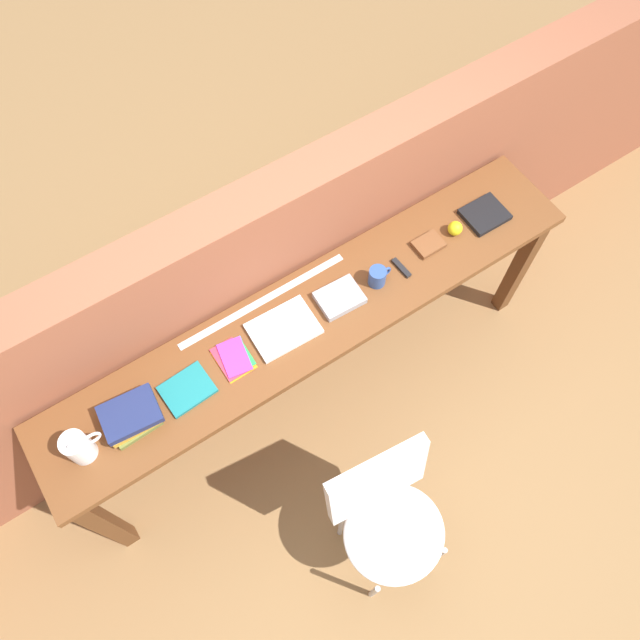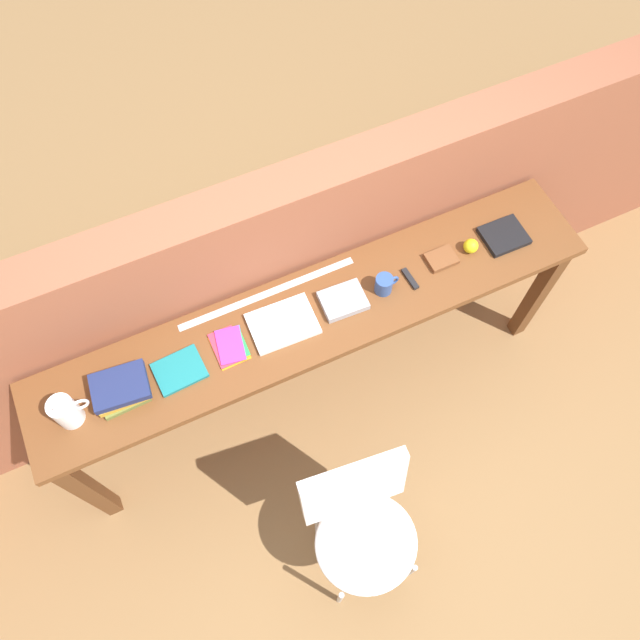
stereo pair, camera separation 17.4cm
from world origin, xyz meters
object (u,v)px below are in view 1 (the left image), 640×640
object	(u,v)px
mug	(378,276)
multitool_folded	(401,268)
book_stack_leftmost	(131,417)
leather_journal_brown	(428,244)
magazine_cycling	(187,389)
pamphlet_pile_colourful	(234,358)
book_open_centre	(283,329)
book_repair_rightmost	(485,214)
sports_ball_small	(455,228)
pitcher_white	(79,447)
chair_white_moulded	(388,515)

from	to	relation	value
mug	multitool_folded	distance (m)	0.13
book_stack_leftmost	leather_journal_brown	distance (m)	1.46
magazine_cycling	multitool_folded	xyz separation A→B (m)	(1.05, -0.01, -0.00)
magazine_cycling	pamphlet_pile_colourful	world-z (taller)	magazine_cycling
book_stack_leftmost	book_open_centre	bearing A→B (deg)	1.03
multitool_folded	book_repair_rightmost	xyz separation A→B (m)	(0.49, 0.02, 0.00)
book_repair_rightmost	sports_ball_small	bearing A→B (deg)	179.47
pitcher_white	mug	xyz separation A→B (m)	(1.37, 0.00, -0.03)
sports_ball_small	mug	bearing A→B (deg)	-177.62
chair_white_moulded	book_repair_rightmost	bearing A→B (deg)	36.41
sports_ball_small	book_repair_rightmost	distance (m)	0.18
chair_white_moulded	magazine_cycling	bearing A→B (deg)	119.08
pitcher_white	magazine_cycling	world-z (taller)	pitcher_white
pamphlet_pile_colourful	multitool_folded	bearing A→B (deg)	-2.10
mug	pamphlet_pile_colourful	bearing A→B (deg)	177.95
book_stack_leftmost	pamphlet_pile_colourful	bearing A→B (deg)	1.50
pamphlet_pile_colourful	multitool_folded	size ratio (longest dim) A/B	1.64
chair_white_moulded	multitool_folded	distance (m)	1.06
mug	book_repair_rightmost	size ratio (longest dim) A/B	0.57
pitcher_white	pamphlet_pile_colourful	distance (m)	0.67
book_stack_leftmost	book_repair_rightmost	distance (m)	1.78
chair_white_moulded	sports_ball_small	size ratio (longest dim) A/B	13.45
pitcher_white	sports_ball_small	xyz separation A→B (m)	(1.81, 0.02, -0.04)
pitcher_white	book_open_centre	xyz separation A→B (m)	(0.91, 0.03, -0.07)
pamphlet_pile_colourful	chair_white_moulded	bearing A→B (deg)	-74.85
pitcher_white	pamphlet_pile_colourful	xyz separation A→B (m)	(0.67, 0.03, -0.07)
book_open_centre	multitool_folded	distance (m)	0.59
book_open_centre	sports_ball_small	distance (m)	0.91
chair_white_moulded	leather_journal_brown	bearing A→B (deg)	46.47
sports_ball_small	book_stack_leftmost	bearing A→B (deg)	-179.81
pamphlet_pile_colourful	book_open_centre	xyz separation A→B (m)	(0.24, 0.00, 0.00)
mug	magazine_cycling	bearing A→B (deg)	179.52
chair_white_moulded	leather_journal_brown	world-z (taller)	leather_journal_brown
magazine_cycling	book_open_centre	distance (m)	0.46
multitool_folded	leather_journal_brown	xyz separation A→B (m)	(0.17, 0.03, 0.00)
mug	sports_ball_small	world-z (taller)	mug
chair_white_moulded	pitcher_white	bearing A→B (deg)	138.33
chair_white_moulded	pitcher_white	world-z (taller)	pitcher_white
book_open_centre	leather_journal_brown	bearing A→B (deg)	2.05
pamphlet_pile_colourful	book_stack_leftmost	bearing A→B (deg)	-178.50
multitool_folded	leather_journal_brown	distance (m)	0.18
pamphlet_pile_colourful	book_repair_rightmost	distance (m)	1.32
pamphlet_pile_colourful	book_open_centre	world-z (taller)	book_open_centre
book_stack_leftmost	chair_white_moulded	bearing A→B (deg)	-49.87
magazine_cycling	chair_white_moulded	bearing A→B (deg)	-64.37
book_open_centre	leather_journal_brown	size ratio (longest dim) A/B	2.13
pamphlet_pile_colourful	book_repair_rightmost	world-z (taller)	book_repair_rightmost
pitcher_white	chair_white_moulded	bearing A→B (deg)	-41.67
leather_journal_brown	sports_ball_small	bearing A→B (deg)	-2.63
pitcher_white	book_stack_leftmost	world-z (taller)	pitcher_white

